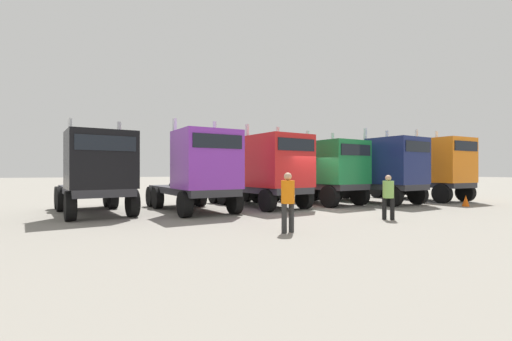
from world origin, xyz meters
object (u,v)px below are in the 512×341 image
at_px(semi_truck_black, 97,173).
at_px(semi_truck_red, 271,171).
at_px(semi_truck_green, 329,172).
at_px(semi_truck_orange, 436,169).
at_px(semi_truck_purple, 200,171).
at_px(visitor_with_camera, 388,194).
at_px(semi_truck_navy, 386,170).
at_px(traffic_cone_near, 466,201).
at_px(visitor_in_hivis, 288,198).

distance_m(semi_truck_black, semi_truck_red, 7.79).
bearing_deg(semi_truck_green, semi_truck_black, -99.08).
distance_m(semi_truck_red, semi_truck_orange, 10.99).
xyz_separation_m(semi_truck_black, semi_truck_green, (11.42, -0.05, 0.04)).
distance_m(semi_truck_purple, semi_truck_green, 7.39).
relative_size(semi_truck_purple, semi_truck_green, 1.03).
relative_size(semi_truck_black, visitor_with_camera, 3.80).
relative_size(semi_truck_green, semi_truck_navy, 0.93).
bearing_deg(semi_truck_orange, traffic_cone_near, -31.01).
bearing_deg(semi_truck_navy, visitor_with_camera, -52.78).
relative_size(semi_truck_red, visitor_with_camera, 3.97).
relative_size(semi_truck_purple, visitor_with_camera, 3.83).
bearing_deg(semi_truck_green, traffic_cone_near, 49.17).
relative_size(semi_truck_green, visitor_with_camera, 3.71).
height_order(semi_truck_black, traffic_cone_near, semi_truck_black).
bearing_deg(visitor_in_hivis, semi_truck_green, 124.84).
bearing_deg(semi_truck_black, semi_truck_navy, 77.29).
xyz_separation_m(semi_truck_navy, traffic_cone_near, (2.65, -2.80, -1.59)).
height_order(semi_truck_purple, semi_truck_green, semi_truck_purple).
height_order(semi_truck_purple, semi_truck_orange, semi_truck_orange).
height_order(semi_truck_orange, traffic_cone_near, semi_truck_orange).
distance_m(semi_truck_orange, visitor_with_camera, 10.21).
xyz_separation_m(semi_truck_black, semi_truck_navy, (14.63, -0.91, 0.12)).
height_order(semi_truck_green, visitor_in_hivis, semi_truck_green).
xyz_separation_m(semi_truck_red, semi_truck_green, (3.64, 0.27, -0.04)).
bearing_deg(visitor_with_camera, traffic_cone_near, -26.14).
height_order(semi_truck_black, semi_truck_navy, semi_truck_navy).
bearing_deg(semi_truck_purple, semi_truck_orange, 83.12).
xyz_separation_m(semi_truck_black, visitor_with_camera, (9.91, -5.81, -0.79)).
xyz_separation_m(semi_truck_red, semi_truck_navy, (6.84, -0.59, 0.04)).
xyz_separation_m(semi_truck_green, traffic_cone_near, (5.85, -3.66, -1.51)).
height_order(visitor_in_hivis, visitor_with_camera, visitor_in_hivis).
height_order(semi_truck_navy, traffic_cone_near, semi_truck_navy).
xyz_separation_m(semi_truck_red, visitor_with_camera, (2.13, -5.49, -0.87)).
bearing_deg(semi_truck_red, semi_truck_green, 84.52).
relative_size(visitor_with_camera, traffic_cone_near, 2.90).
bearing_deg(semi_truck_navy, semi_truck_orange, 82.48).
distance_m(semi_truck_purple, semi_truck_orange, 14.69).
bearing_deg(traffic_cone_near, semi_truck_red, 160.37).
bearing_deg(semi_truck_black, semi_truck_red, 78.47).
relative_size(visitor_in_hivis, traffic_cone_near, 3.08).
bearing_deg(visitor_in_hivis, semi_truck_red, 145.64).
bearing_deg(traffic_cone_near, semi_truck_navy, 133.40).
height_order(semi_truck_black, visitor_in_hivis, semi_truck_black).
xyz_separation_m(semi_truck_orange, traffic_cone_near, (-1.49, -2.89, -1.66)).
relative_size(semi_truck_purple, traffic_cone_near, 11.08).
bearing_deg(semi_truck_orange, semi_truck_navy, -92.49).
relative_size(semi_truck_black, semi_truck_orange, 1.03).
height_order(semi_truck_red, visitor_with_camera, semi_truck_red).
bearing_deg(semi_truck_orange, semi_truck_green, -99.78).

